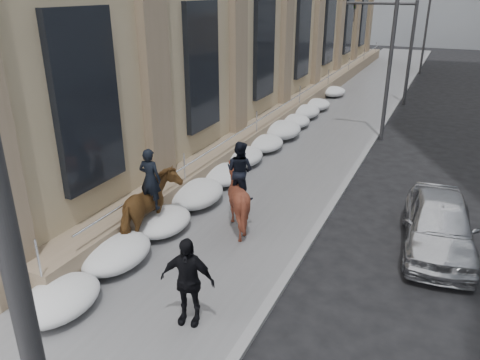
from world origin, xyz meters
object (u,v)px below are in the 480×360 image
Objects in this scene: mounted_horse_left at (150,206)px; car_silver at (439,224)px; pedestrian at (187,281)px; mounted_horse_right at (237,193)px.

mounted_horse_left is 0.59× the size of car_silver.
mounted_horse_left is at bearing 124.04° from pedestrian.
mounted_horse_right is 0.58× the size of car_silver.
mounted_horse_right is 1.31× the size of pedestrian.
mounted_horse_right reaches higher than pedestrian.
pedestrian is at bearing -135.30° from car_silver.
mounted_horse_left is 3.76m from pedestrian.
mounted_horse_right reaches higher than car_silver.
mounted_horse_left is 7.82m from car_silver.
mounted_horse_right is (1.85, 1.66, 0.04)m from mounted_horse_left.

